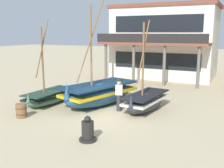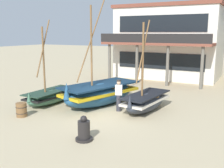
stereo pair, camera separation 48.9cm
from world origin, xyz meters
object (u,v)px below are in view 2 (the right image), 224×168
(fishing_boat_centre_large, at_px, (100,93))
(wooden_barrel, at_px, (21,110))
(capstan_winch, at_px, (84,131))
(fishing_boat_far_right, at_px, (146,101))
(harbor_building_main, at_px, (169,41))
(fishing_boat_near_left, at_px, (50,96))
(fisherman_by_hull, at_px, (119,96))

(fishing_boat_centre_large, height_order, wooden_barrel, fishing_boat_centre_large)
(capstan_winch, height_order, wooden_barrel, capstan_winch)
(fishing_boat_far_right, height_order, harbor_building_main, harbor_building_main)
(fishing_boat_centre_large, bearing_deg, fishing_boat_near_left, -158.53)
(fishing_boat_near_left, relative_size, fishing_boat_far_right, 1.02)
(fisherman_by_hull, relative_size, harbor_building_main, 0.18)
(capstan_winch, relative_size, wooden_barrel, 1.43)
(fishing_boat_far_right, height_order, fisherman_by_hull, fishing_boat_far_right)
(capstan_winch, distance_m, wooden_barrel, 4.53)
(fishing_boat_near_left, xyz_separation_m, harbor_building_main, (3.16, 13.03, 2.84))
(fishing_boat_centre_large, relative_size, fishing_boat_far_right, 1.27)
(fishing_boat_centre_large, xyz_separation_m, wooden_barrel, (-2.31, -3.70, -0.34))
(fishing_boat_far_right, xyz_separation_m, wooden_barrel, (-5.07, -3.84, -0.18))
(capstan_winch, xyz_separation_m, wooden_barrel, (-4.42, 0.98, -0.05))
(fishing_boat_near_left, bearing_deg, fishing_boat_centre_large, 21.47)
(fishing_boat_near_left, relative_size, wooden_barrel, 6.91)
(fishing_boat_centre_large, xyz_separation_m, capstan_winch, (2.11, -4.68, -0.30))
(fisherman_by_hull, relative_size, wooden_barrel, 2.41)
(fisherman_by_hull, xyz_separation_m, capstan_winch, (0.61, -4.15, -0.44))
(fisherman_by_hull, bearing_deg, fishing_boat_centre_large, 160.55)
(fishing_boat_near_left, bearing_deg, capstan_winch, -36.58)
(fishing_boat_near_left, xyz_separation_m, wooden_barrel, (0.43, -2.62, -0.10))
(fishing_boat_near_left, relative_size, capstan_winch, 4.83)
(fishing_boat_far_right, bearing_deg, harbor_building_main, 101.17)
(wooden_barrel, bearing_deg, harbor_building_main, 80.08)
(capstan_winch, height_order, harbor_building_main, harbor_building_main)
(capstan_winch, distance_m, harbor_building_main, 16.96)
(fishing_boat_centre_large, bearing_deg, capstan_winch, -65.68)
(harbor_building_main, bearing_deg, wooden_barrel, -99.92)
(harbor_building_main, bearing_deg, fishing_boat_far_right, -78.83)
(wooden_barrel, relative_size, harbor_building_main, 0.07)
(fishing_boat_near_left, relative_size, fishing_boat_centre_large, 0.80)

